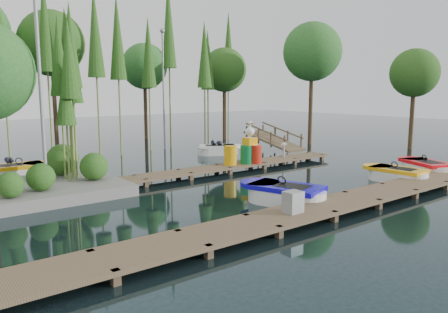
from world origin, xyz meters
TOP-DOWN VIEW (x-y plane):
  - ground_plane at (0.00, 0.00)m, footprint 90.00×90.00m
  - near_dock at (0.00, -4.50)m, footprint 18.00×1.50m
  - far_dock at (1.00, 2.50)m, footprint 15.00×1.20m
  - island at (-6.30, 3.29)m, footprint 6.20×4.20m
  - tree_screen at (-2.04, 10.60)m, footprint 34.42×18.53m
  - lamp_island at (-5.50, 2.50)m, footprint 0.30×0.30m
  - lamp_rear at (4.00, 11.00)m, footprint 0.30×0.30m
  - ramp at (9.00, 6.50)m, footprint 1.50×3.94m
  - boat_blue at (0.30, -2.91)m, footprint 2.12×3.19m
  - boat_red at (8.69, -3.17)m, footprint 2.18×3.00m
  - boat_yellow_near at (6.27, -3.24)m, footprint 1.40×2.72m
  - boat_yellow_far at (-5.50, 6.69)m, footprint 2.86×1.43m
  - boat_white_far at (5.08, 6.90)m, footprint 2.75×2.26m
  - utility_cabinet at (-1.01, -4.50)m, footprint 0.48×0.41m
  - yellow_barrel at (2.41, 2.50)m, footprint 0.57×0.57m
  - drum_cluster at (3.50, 2.35)m, footprint 1.11×1.02m
  - seagull_post at (5.78, 2.50)m, footprint 0.47×0.25m

SIDE VIEW (x-z plane):
  - ground_plane at x=0.00m, z-range 0.00..0.00m
  - far_dock at x=1.00m, z-range -0.02..0.48m
  - near_dock at x=0.00m, z-range -0.02..0.48m
  - boat_yellow_near at x=6.27m, z-range -0.19..0.70m
  - boat_red at x=8.69m, z-range -0.19..0.73m
  - boat_white_far at x=5.08m, z-range -0.33..0.86m
  - boat_blue at x=0.30m, z-range -0.21..0.78m
  - boat_yellow_far at x=-5.50m, z-range -0.40..0.99m
  - ramp at x=9.00m, z-range -0.16..1.33m
  - utility_cabinet at x=-1.01m, z-range 0.30..0.89m
  - yellow_barrel at x=2.41m, z-range 0.30..1.16m
  - seagull_post at x=5.78m, z-range 0.43..1.19m
  - drum_cluster at x=3.50m, z-range -0.10..1.82m
  - island at x=-6.30m, z-range -0.19..6.56m
  - lamp_island at x=-5.50m, z-range 0.64..7.89m
  - lamp_rear at x=4.00m, z-range 0.64..7.89m
  - tree_screen at x=-2.04m, z-range 0.96..11.27m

